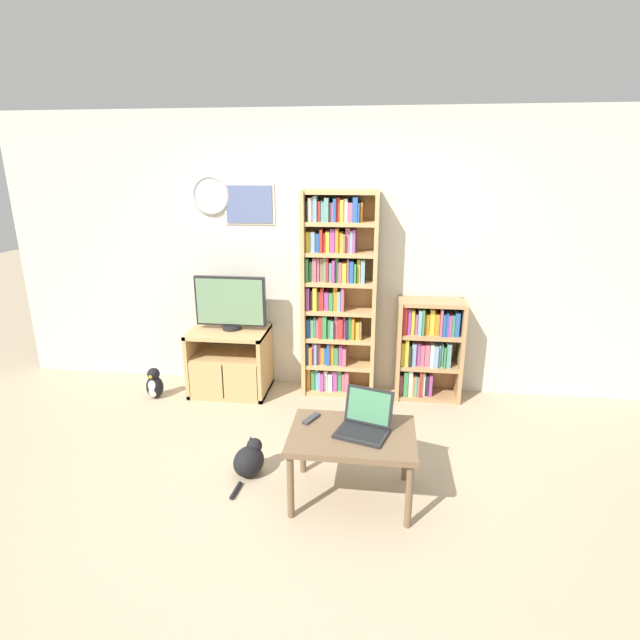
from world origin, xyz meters
The scene contains 11 objects.
ground_plane centered at (0.00, 0.00, 0.00)m, with size 18.00×18.00×0.00m, color tan.
wall_back centered at (-0.01, 1.85, 1.31)m, with size 6.37×0.09×2.60m.
tv_stand centered at (-0.95, 1.53, 0.32)m, with size 0.73×0.52×0.63m.
television centered at (-0.93, 1.57, 0.88)m, with size 0.67×0.18×0.51m.
bookshelf_tall centered at (0.05, 1.68, 0.96)m, with size 0.68×0.30×1.91m.
bookshelf_short centered at (0.91, 1.67, 0.49)m, with size 0.60×0.31×0.95m.
coffee_table centered at (0.32, 0.06, 0.42)m, with size 0.81×0.57×0.48m.
laptop centered at (0.39, 0.09, 0.54)m, with size 0.39×0.37×0.26m.
remote_near_laptop centered at (0.03, 0.19, 0.49)m, with size 0.11×0.16×0.02m.
cat centered at (-0.42, 0.22, 0.12)m, with size 0.29×0.45×0.27m.
penguin_figurine centered at (-1.63, 1.30, 0.14)m, with size 0.16×0.15×0.30m.
Camera 1 is at (0.47, -2.78, 2.13)m, focal length 28.00 mm.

